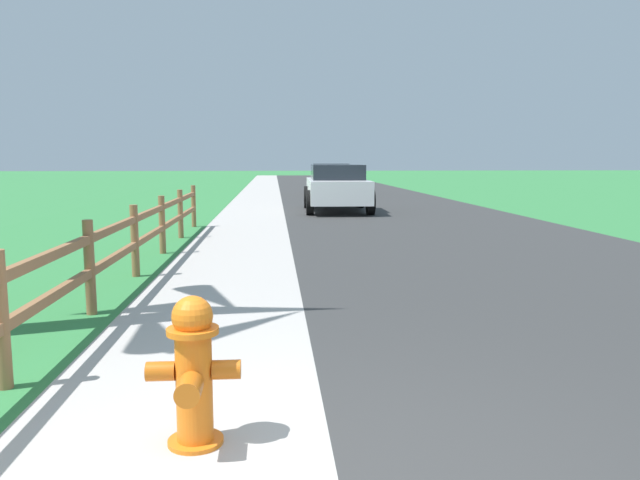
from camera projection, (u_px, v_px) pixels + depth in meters
name	position (u px, v px, depth m)	size (l,w,h in m)	color
ground_plane	(281.00, 196.00, 27.68)	(120.00, 120.00, 0.00)	#337E40
road_asphalt	(352.00, 193.00, 29.92)	(7.00, 66.00, 0.01)	#343434
curb_concrete	(218.00, 194.00, 29.43)	(6.00, 66.00, 0.01)	#B3ACA6
grass_verge	(187.00, 194.00, 29.32)	(5.00, 66.00, 0.00)	#337E40
fire_hydrant	(193.00, 370.00, 3.53)	(0.54, 0.47, 0.89)	orange
rail_fence	(135.00, 235.00, 8.61)	(0.11, 12.97, 1.03)	#8D603D
parked_suv_white	(337.00, 187.00, 19.52)	(2.13, 4.39, 1.49)	white
parked_car_silver	(330.00, 179.00, 28.22)	(2.23, 4.84, 1.46)	#B7BABF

